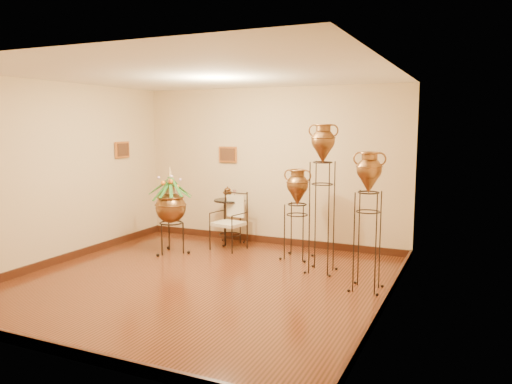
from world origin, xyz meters
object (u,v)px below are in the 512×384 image
at_px(side_table, 230,221).
at_px(amphora_mid, 368,220).
at_px(armchair, 229,221).
at_px(amphora_tall, 322,197).
at_px(planter_urn, 171,204).

bearing_deg(side_table, amphora_mid, -29.08).
relative_size(armchair, side_table, 0.96).
bearing_deg(side_table, amphora_tall, -26.84).
bearing_deg(amphora_mid, amphora_tall, 145.47).
distance_m(amphora_tall, amphora_mid, 0.96).
height_order(amphora_tall, armchair, amphora_tall).
height_order(amphora_tall, planter_urn, amphora_tall).
relative_size(amphora_mid, side_table, 1.79).
distance_m(armchair, side_table, 0.43).
bearing_deg(amphora_mid, planter_urn, 170.78).
bearing_deg(planter_urn, amphora_tall, -0.42).
distance_m(amphora_tall, planter_urn, 2.63).
bearing_deg(side_table, armchair, -65.43).
distance_m(amphora_mid, side_table, 3.25).
xyz_separation_m(amphora_tall, side_table, (-2.03, 1.03, -0.69)).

